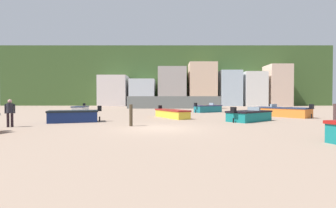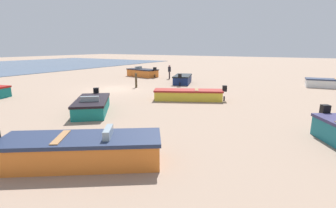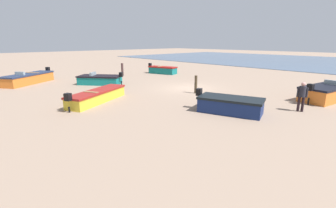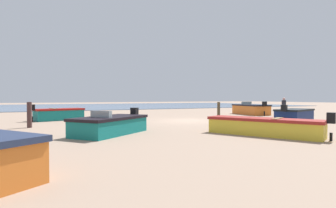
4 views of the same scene
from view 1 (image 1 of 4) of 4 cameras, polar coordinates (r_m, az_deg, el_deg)
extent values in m
plane|color=gray|center=(13.14, -2.38, -5.94)|extent=(160.00, 160.00, 0.00)
cube|color=#375227|center=(79.30, -0.58, 5.78)|extent=(90.00, 32.00, 16.27)
cube|color=slate|center=(43.05, 1.17, 0.41)|extent=(16.90, 2.40, 2.23)
cube|color=silver|center=(62.09, -13.25, 3.11)|extent=(7.04, 6.84, 7.73)
cube|color=silver|center=(60.32, -6.46, 2.75)|extent=(6.28, 5.81, 6.79)
cube|color=#A39B96|center=(60.21, 0.76, 4.22)|extent=(7.05, 6.15, 9.85)
cube|color=beige|center=(60.73, 8.12, 4.71)|extent=(6.83, 5.87, 10.97)
cube|color=#AABDCD|center=(62.33, 14.47, 3.66)|extent=(5.27, 6.40, 8.95)
cube|color=silver|center=(64.01, 19.81, 3.41)|extent=(5.51, 6.11, 8.61)
cube|color=beige|center=(66.82, 24.71, 4.07)|extent=(5.39, 6.97, 10.46)
cube|color=gold|center=(20.67, 0.65, -2.53)|extent=(3.05, 4.64, 0.61)
cube|color=maroon|center=(20.65, 0.65, -1.51)|extent=(3.17, 4.77, 0.12)
cube|color=black|center=(22.88, -2.19, -0.81)|extent=(0.41, 0.39, 0.40)
cylinder|color=black|center=(22.92, -2.19, -2.57)|extent=(0.13, 0.13, 0.31)
cube|color=olive|center=(21.16, -0.07, -1.32)|extent=(0.96, 0.64, 0.08)
cube|color=navy|center=(17.95, -22.34, -2.99)|extent=(3.53, 2.43, 0.72)
cube|color=black|center=(17.93, -22.35, -1.65)|extent=(3.65, 2.53, 0.12)
cube|color=black|center=(17.90, -16.62, -1.04)|extent=(0.37, 0.39, 0.40)
cylinder|color=black|center=(17.95, -16.60, -3.53)|extent=(0.13, 0.13, 0.36)
cube|color=orange|center=(24.47, 25.83, -1.88)|extent=(3.94, 4.83, 0.79)
cube|color=#222E4B|center=(24.45, 25.84, -0.82)|extent=(4.06, 4.96, 0.12)
cube|color=black|center=(23.27, 31.43, -0.52)|extent=(0.42, 0.41, 0.40)
cylinder|color=black|center=(23.30, 31.42, -2.55)|extent=(0.14, 0.14, 0.39)
cube|color=#8C9EA8|center=(24.88, 24.15, -0.32)|extent=(0.84, 0.66, 0.28)
cube|color=#9A6C42|center=(24.15, 27.09, -0.73)|extent=(1.16, 0.90, 0.08)
cube|color=#137271|center=(18.47, 19.01, -2.95)|extent=(3.79, 3.49, 0.66)
cube|color=black|center=(18.45, 19.02, -1.74)|extent=(3.92, 3.62, 0.12)
cube|color=black|center=(16.81, 15.47, -1.37)|extent=(0.42, 0.42, 0.40)
cylinder|color=black|center=(16.85, 15.46, -3.87)|extent=(0.14, 0.14, 0.33)
cube|color=#8C9EA8|center=(18.98, 20.02, -1.06)|extent=(0.76, 0.88, 0.28)
cube|color=white|center=(31.43, -20.81, -1.31)|extent=(1.81, 3.97, 0.68)
cube|color=#28334D|center=(31.41, -20.82, -0.58)|extent=(1.90, 4.08, 0.12)
cube|color=black|center=(33.45, -20.01, -0.17)|extent=(0.35, 0.32, 0.40)
cylinder|color=black|center=(33.48, -20.01, -1.46)|extent=(0.11, 0.11, 0.34)
cube|color=olive|center=(31.88, -20.63, -0.47)|extent=(1.14, 0.39, 0.08)
cube|color=#196C78|center=(30.07, 9.51, -1.26)|extent=(3.72, 2.92, 0.79)
cube|color=#302D56|center=(30.06, 9.51, -0.40)|extent=(3.85, 3.04, 0.12)
cube|color=black|center=(28.80, 6.53, -0.09)|extent=(0.40, 0.42, 0.40)
cylinder|color=black|center=(28.83, 6.52, -1.74)|extent=(0.14, 0.14, 0.39)
cube|color=#8C9EA8|center=(30.46, 10.41, 0.00)|extent=(0.56, 0.75, 0.28)
cube|color=olive|center=(29.76, 8.85, -0.31)|extent=(0.75, 1.03, 0.08)
cylinder|color=#422C2C|center=(15.99, 35.54, -2.41)|extent=(0.25, 0.25, 1.38)
cylinder|color=#443726|center=(14.33, -9.27, -2.73)|extent=(0.20, 0.20, 1.31)
cylinder|color=black|center=(16.47, -34.05, -3.27)|extent=(0.19, 0.19, 0.82)
cylinder|color=black|center=(16.50, -34.74, -3.27)|extent=(0.19, 0.19, 0.82)
cylinder|color=#23232C|center=(16.45, -34.42, -0.84)|extent=(0.46, 0.46, 0.58)
cylinder|color=#23232C|center=(16.42, -33.65, -0.97)|extent=(0.12, 0.12, 0.54)
cylinder|color=#23232C|center=(16.48, -35.17, -0.98)|extent=(0.12, 0.12, 0.54)
sphere|color=tan|center=(16.44, -34.43, 0.56)|extent=(0.30, 0.30, 0.22)
camera|label=2|loc=(32.10, 29.02, 4.58)|focal=26.43mm
camera|label=3|loc=(30.63, -26.31, 4.93)|focal=25.55mm
camera|label=4|loc=(30.35, 16.97, 1.01)|focal=28.48mm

